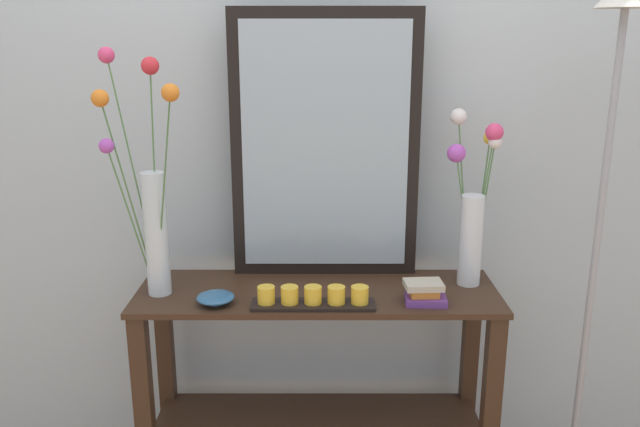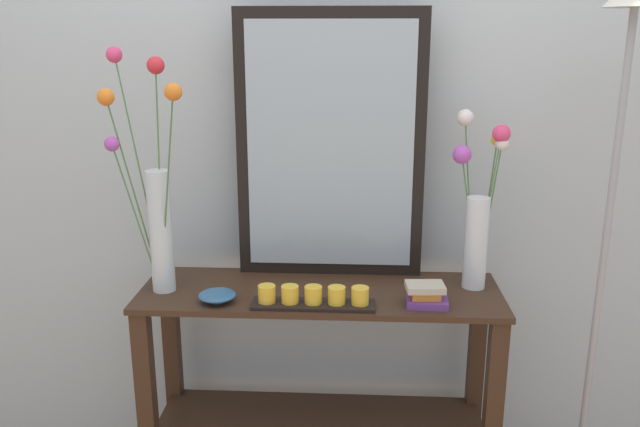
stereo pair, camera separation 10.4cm
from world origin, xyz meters
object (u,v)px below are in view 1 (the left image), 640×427
at_px(candle_tray, 315,298).
at_px(vase_right, 475,209).
at_px(console_table, 320,367).
at_px(floor_lamp, 609,168).
at_px(tall_vase_left, 153,201).
at_px(book_stack, 427,293).
at_px(decorative_bowl, 218,297).
at_px(mirror_leaning, 328,147).

bearing_deg(candle_tray, vase_right, 22.01).
bearing_deg(console_table, candle_tray, -95.74).
distance_m(vase_right, floor_lamp, 0.43).
relative_size(console_table, vase_right, 2.05).
xyz_separation_m(console_table, candle_tray, (-0.01, -0.14, 0.32)).
bearing_deg(tall_vase_left, book_stack, -5.06).
height_order(vase_right, candle_tray, vase_right).
relative_size(console_table, book_stack, 8.83).
height_order(tall_vase_left, decorative_bowl, tall_vase_left).
bearing_deg(decorative_bowl, book_stack, 0.82).
xyz_separation_m(vase_right, decorative_bowl, (-0.85, -0.20, -0.24)).
bearing_deg(candle_tray, floor_lamp, 5.72).
height_order(console_table, mirror_leaning, mirror_leaning).
xyz_separation_m(candle_tray, floor_lamp, (0.92, 0.09, 0.40)).
distance_m(candle_tray, book_stack, 0.36).
relative_size(mirror_leaning, decorative_bowl, 7.60).
relative_size(console_table, floor_lamp, 0.68).
height_order(console_table, vase_right, vase_right).
bearing_deg(tall_vase_left, floor_lamp, -0.64).
height_order(mirror_leaning, book_stack, mirror_leaning).
xyz_separation_m(tall_vase_left, floor_lamp, (1.44, -0.02, 0.11)).
relative_size(mirror_leaning, vase_right, 1.56).
bearing_deg(candle_tray, mirror_leaning, 82.45).
distance_m(tall_vase_left, decorative_bowl, 0.37).
bearing_deg(floor_lamp, candle_tray, -174.28).
relative_size(tall_vase_left, book_stack, 5.78).
bearing_deg(candle_tray, decorative_bowl, 176.22).
relative_size(vase_right, candle_tray, 1.51).
distance_m(decorative_bowl, book_stack, 0.67).
bearing_deg(floor_lamp, vase_right, 161.73).
bearing_deg(vase_right, candle_tray, -157.99).
xyz_separation_m(tall_vase_left, book_stack, (0.88, -0.08, -0.28)).
relative_size(candle_tray, decorative_bowl, 3.23).
xyz_separation_m(vase_right, floor_lamp, (0.38, -0.13, 0.17)).
height_order(mirror_leaning, tall_vase_left, mirror_leaning).
xyz_separation_m(vase_right, book_stack, (-0.18, -0.19, -0.23)).
height_order(console_table, candle_tray, candle_tray).
bearing_deg(decorative_bowl, mirror_leaning, 38.59).
distance_m(console_table, tall_vase_left, 0.81).
bearing_deg(mirror_leaning, decorative_bowl, -141.41).
bearing_deg(candle_tray, tall_vase_left, 168.31).
distance_m(mirror_leaning, candle_tray, 0.53).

